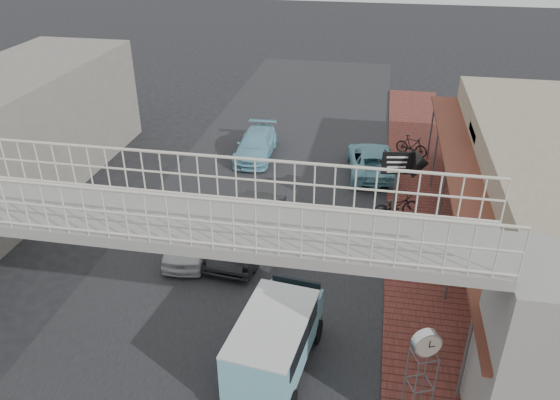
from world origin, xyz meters
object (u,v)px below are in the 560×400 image
at_px(white_hatchback, 192,236).
at_px(dark_sedan, 247,229).
at_px(street_clock, 426,347).
at_px(arrow_sign, 418,164).
at_px(angkot_curb, 371,160).
at_px(motorcycle_near, 395,206).
at_px(motorcycle_far, 412,146).
at_px(angkot_far, 256,145).
at_px(angkot_van, 275,336).

distance_m(white_hatchback, dark_sedan, 2.00).
bearing_deg(street_clock, arrow_sign, 66.08).
relative_size(dark_sedan, angkot_curb, 1.06).
height_order(white_hatchback, dark_sedan, dark_sedan).
bearing_deg(motorcycle_near, motorcycle_far, -31.99).
xyz_separation_m(angkot_far, angkot_van, (3.65, -13.80, 0.59)).
distance_m(motorcycle_near, arrow_sign, 2.08).
relative_size(angkot_van, motorcycle_near, 2.07).
xyz_separation_m(angkot_curb, angkot_van, (-2.06, -12.97, 0.59)).
height_order(angkot_curb, motorcycle_near, angkot_curb).
height_order(dark_sedan, angkot_far, dark_sedan).
bearing_deg(motorcycle_far, angkot_van, -167.46).
bearing_deg(motorcycle_near, street_clock, 158.22).
xyz_separation_m(angkot_far, street_clock, (7.32, -14.78, 1.77)).
height_order(angkot_curb, arrow_sign, arrow_sign).
bearing_deg(angkot_far, motorcycle_near, -38.63).
bearing_deg(street_clock, angkot_far, 93.26).
xyz_separation_m(angkot_curb, angkot_far, (-5.71, 0.83, -0.00)).
xyz_separation_m(angkot_curb, motorcycle_far, (1.91, 2.16, -0.01)).
relative_size(dark_sedan, angkot_far, 1.11).
relative_size(white_hatchback, dark_sedan, 0.80).
height_order(motorcycle_near, street_clock, street_clock).
bearing_deg(angkot_curb, motorcycle_far, -138.34).
bearing_deg(motorcycle_far, angkot_far, 127.10).
bearing_deg(angkot_far, angkot_van, -77.38).
bearing_deg(street_clock, motorcycle_near, 69.90).
height_order(angkot_curb, street_clock, street_clock).
distance_m(dark_sedan, angkot_far, 8.20).
bearing_deg(street_clock, motorcycle_far, 65.86).
bearing_deg(street_clock, angkot_van, 141.99).
xyz_separation_m(white_hatchback, dark_sedan, (1.90, 0.61, 0.13)).
bearing_deg(angkot_curb, angkot_van, 74.14).
bearing_deg(arrow_sign, street_clock, -100.54).
bearing_deg(motorcycle_far, arrow_sign, -154.17).
height_order(dark_sedan, angkot_van, angkot_van).
bearing_deg(white_hatchback, angkot_van, -56.45).
relative_size(angkot_van, arrow_sign, 1.32).
bearing_deg(angkot_van, angkot_curb, 87.99).
bearing_deg(street_clock, dark_sedan, 107.75).
bearing_deg(dark_sedan, white_hatchback, -156.49).
distance_m(angkot_van, street_clock, 3.97).
xyz_separation_m(dark_sedan, street_clock, (5.81, -6.72, 1.61)).
distance_m(angkot_far, motorcycle_near, 8.46).
bearing_deg(angkot_van, street_clock, -7.94).
relative_size(white_hatchback, angkot_van, 0.93).
distance_m(angkot_curb, arrow_sign, 5.12).
bearing_deg(dark_sedan, street_clock, -43.49).
bearing_deg(white_hatchback, street_clock, -43.07).
relative_size(dark_sedan, arrow_sign, 1.53).
xyz_separation_m(white_hatchback, angkot_far, (0.38, 8.67, -0.03)).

